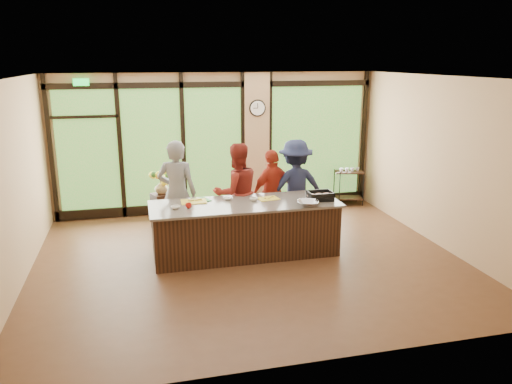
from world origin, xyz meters
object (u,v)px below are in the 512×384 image
island_base (245,230)px  flower_stand (163,211)px  cook_right (295,187)px  cook_left (177,193)px  bar_cart (349,183)px  roasting_pan (320,198)px

island_base → flower_stand: size_ratio=4.30×
cook_right → flower_stand: 2.66m
cook_left → flower_stand: bearing=-58.1°
cook_left → bar_cart: cook_left is taller
cook_left → flower_stand: (-0.23, 0.92, -0.60)m
island_base → roasting_pan: roasting_pan is taller
flower_stand → island_base: bearing=-73.0°
cook_right → bar_cart: 2.38m
roasting_pan → bar_cart: bearing=61.3°
cook_left → bar_cart: size_ratio=2.20×
island_base → roasting_pan: 1.41m
cook_right → cook_left: bearing=0.5°
cook_left → flower_stand: size_ratio=2.66×
cook_left → cook_right: cook_left is taller
roasting_pan → bar_cart: 3.03m
roasting_pan → bar_cart: (1.66, 2.50, -0.44)m
roasting_pan → island_base: bearing=179.8°
cook_right → roasting_pan: (0.13, -0.99, 0.05)m
flower_stand → bar_cart: bearing=-11.4°
cook_left → flower_stand: cook_left is taller
cook_left → cook_right: (2.25, 0.11, -0.05)m
island_base → flower_stand: (-1.30, 1.68, -0.08)m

